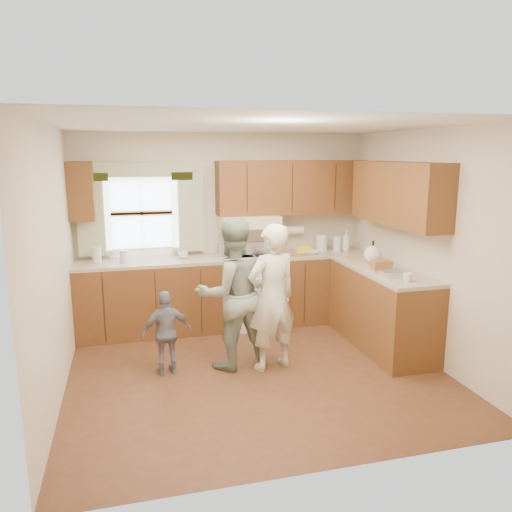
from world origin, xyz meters
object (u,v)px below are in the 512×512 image
object	(u,v)px
woman_left	(272,298)
stove	(251,291)
child	(167,333)
woman_right	(232,293)

from	to	relation	value
woman_left	stove	bearing A→B (deg)	-110.48
woman_left	child	world-z (taller)	woman_left
woman_left	woman_right	xyz separation A→B (m)	(-0.39, 0.16, 0.03)
woman_left	woman_right	bearing A→B (deg)	-38.10
woman_right	woman_left	bearing A→B (deg)	147.88
stove	woman_right	world-z (taller)	woman_right
stove	woman_left	xyz separation A→B (m)	(-0.12, -1.38, 0.31)
stove	woman_left	bearing A→B (deg)	-94.93
woman_right	stove	bearing A→B (deg)	-122.28
woman_left	child	xyz separation A→B (m)	(-1.08, 0.14, -0.33)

